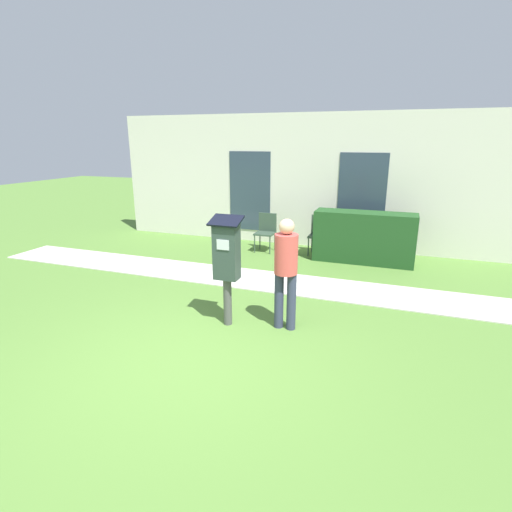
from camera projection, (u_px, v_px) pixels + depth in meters
ground_plane at (184, 363)px, 4.81m from camera, size 40.00×40.00×0.00m
sidewalk at (265, 281)px, 7.57m from camera, size 12.00×1.10×0.02m
building_facade at (305, 181)px, 9.82m from camera, size 10.00×0.26×3.20m
parking_meter at (227, 257)px, 5.54m from camera, size 0.44×0.31×1.59m
person_standing at (286, 266)px, 5.44m from camera, size 0.32×0.32×1.58m
outdoor_chair_left at (266, 229)px, 9.52m from camera, size 0.44×0.44×0.90m
outdoor_chair_middle at (320, 232)px, 9.26m from camera, size 0.44×0.44×0.90m
outdoor_chair_right at (375, 239)px, 8.57m from camera, size 0.44×0.44×0.90m
hedge_row at (364, 237)px, 8.62m from camera, size 2.12×0.60×1.10m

